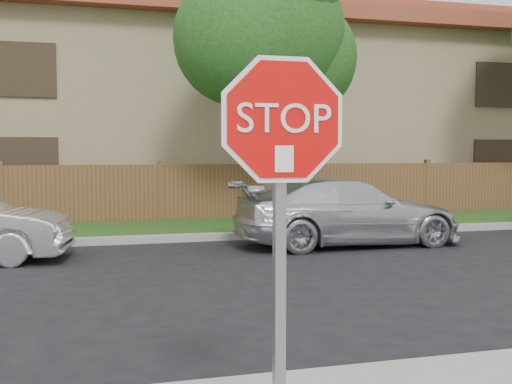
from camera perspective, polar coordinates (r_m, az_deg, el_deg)
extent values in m
plane|color=black|center=(5.40, 3.93, -17.52)|extent=(90.00, 90.00, 0.00)
cube|color=gray|center=(13.14, -7.58, -4.38)|extent=(70.00, 0.30, 0.15)
cube|color=#1E4714|center=(14.77, -8.38, -3.52)|extent=(70.00, 3.00, 0.12)
cube|color=brown|center=(16.28, -9.04, -0.22)|extent=(70.00, 0.12, 1.60)
cube|color=#9B8960|center=(21.84, -10.59, 6.60)|extent=(34.00, 8.00, 6.00)
cube|color=brown|center=(22.23, -10.70, 15.00)|extent=(35.20, 9.20, 0.50)
cube|color=brown|center=(22.35, -10.72, 16.51)|extent=(33.00, 5.50, 0.70)
cylinder|color=#382B21|center=(15.03, 1.12, 3.92)|extent=(0.44, 0.44, 3.92)
sphere|color=#1B4114|center=(15.31, 1.14, 14.99)|extent=(3.80, 3.80, 3.80)
sphere|color=#1B4114|center=(15.76, 4.05, 12.59)|extent=(3.00, 3.00, 3.00)
sphere|color=#1B4114|center=(14.68, -1.52, 14.35)|extent=(3.20, 3.20, 3.20)
cube|color=gray|center=(3.55, 2.23, -7.86)|extent=(0.06, 0.06, 2.30)
cylinder|color=white|center=(3.41, 2.59, 6.87)|extent=(1.01, 0.02, 1.01)
cylinder|color=red|center=(3.40, 2.65, 6.88)|extent=(0.93, 0.02, 0.93)
cube|color=white|center=(3.38, 2.71, 3.17)|extent=(0.11, 0.00, 0.15)
imported|color=silver|center=(12.66, 8.75, -1.88)|extent=(4.82, 2.03, 1.39)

